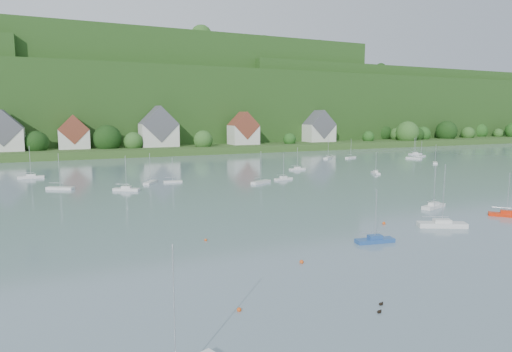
# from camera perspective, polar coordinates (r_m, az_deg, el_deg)

# --- Properties ---
(far_shore_strip) EXTENTS (600.00, 60.00, 3.00)m
(far_shore_strip) POSITION_cam_1_polar(r_m,az_deg,el_deg) (213.45, -14.35, 3.47)
(far_shore_strip) COLOR #345620
(far_shore_strip) RESTS_ON ground
(forested_ridge) EXTENTS (620.00, 181.22, 69.89)m
(forested_ridge) POSITION_cam_1_polar(r_m,az_deg,el_deg) (280.78, -16.94, 8.73)
(forested_ridge) COLOR #1A3B12
(forested_ridge) RESTS_ON ground
(village_building_0) EXTENTS (14.00, 10.40, 16.00)m
(village_building_0) POSITION_cam_1_polar(r_m,az_deg,el_deg) (197.51, -29.68, 4.69)
(village_building_0) COLOR silver
(village_building_0) RESTS_ON far_shore_strip
(village_building_1) EXTENTS (12.00, 9.36, 14.00)m
(village_building_1) POSITION_cam_1_polar(r_m,az_deg,el_deg) (198.89, -22.41, 4.92)
(village_building_1) COLOR silver
(village_building_1) RESTS_ON far_shore_strip
(village_building_2) EXTENTS (16.00, 11.44, 18.00)m
(village_building_2) POSITION_cam_1_polar(r_m,az_deg,el_deg) (202.19, -12.43, 5.79)
(village_building_2) COLOR silver
(village_building_2) RESTS_ON far_shore_strip
(village_building_3) EXTENTS (13.00, 10.40, 15.50)m
(village_building_3) POSITION_cam_1_polar(r_m,az_deg,el_deg) (212.36, -1.64, 5.83)
(village_building_3) COLOR silver
(village_building_3) RESTS_ON far_shore_strip
(village_building_4) EXTENTS (15.00, 10.40, 16.50)m
(village_building_4) POSITION_cam_1_polar(r_m,az_deg,el_deg) (236.89, 8.11, 6.00)
(village_building_4) COLOR silver
(village_building_4) RESTS_ON far_shore_strip
(near_sailboat_1) EXTENTS (5.45, 2.32, 7.13)m
(near_sailboat_1) POSITION_cam_1_polar(r_m,az_deg,el_deg) (61.38, 15.05, -7.90)
(near_sailboat_1) COLOR #254E90
(near_sailboat_1) RESTS_ON ground
(near_sailboat_3) EXTENTS (6.01, 3.18, 7.82)m
(near_sailboat_3) POSITION_cam_1_polar(r_m,az_deg,el_deg) (87.10, 21.89, -3.56)
(near_sailboat_3) COLOR silver
(near_sailboat_3) RESTS_ON ground
(near_sailboat_4) EXTENTS (7.19, 5.04, 9.56)m
(near_sailboat_4) POSITION_cam_1_polar(r_m,az_deg,el_deg) (72.89, 22.82, -5.71)
(near_sailboat_4) COLOR silver
(near_sailboat_4) RESTS_ON ground
(near_sailboat_5) EXTENTS (4.81, 5.07, 7.38)m
(near_sailboat_5) POSITION_cam_1_polar(r_m,az_deg,el_deg) (85.09, 29.56, -4.29)
(near_sailboat_5) COLOR red
(near_sailboat_5) RESTS_ON ground
(mooring_buoy_0) EXTENTS (0.41, 0.41, 0.41)m
(mooring_buoy_0) POSITION_cam_1_polar(r_m,az_deg,el_deg) (39.97, -2.19, -16.97)
(mooring_buoy_0) COLOR #DD5017
(mooring_buoy_0) RESTS_ON ground
(mooring_buoy_2) EXTENTS (0.50, 0.50, 0.50)m
(mooring_buoy_2) POSITION_cam_1_polar(r_m,az_deg,el_deg) (71.89, 16.13, -5.98)
(mooring_buoy_2) COLOR #DD5017
(mooring_buoy_2) RESTS_ON ground
(mooring_buoy_3) EXTENTS (0.38, 0.38, 0.38)m
(mooring_buoy_3) POSITION_cam_1_polar(r_m,az_deg,el_deg) (60.61, -6.49, -8.28)
(mooring_buoy_3) COLOR #DD5017
(mooring_buoy_3) RESTS_ON ground
(mooring_buoy_5) EXTENTS (0.49, 0.49, 0.49)m
(mooring_buoy_5) POSITION_cam_1_polar(r_m,az_deg,el_deg) (51.83, 5.88, -11.09)
(mooring_buoy_5) COLOR #DD5017
(mooring_buoy_5) RESTS_ON ground
(duck_pair) EXTENTS (1.66, 1.48, 0.32)m
(duck_pair) POSITION_cam_1_polar(r_m,az_deg,el_deg) (41.72, 15.69, -16.00)
(duck_pair) COLOR black
(duck_pair) RESTS_ON ground
(far_sailboat_cluster) EXTENTS (198.98, 57.20, 8.71)m
(far_sailboat_cluster) POSITION_cam_1_polar(r_m,az_deg,el_deg) (133.37, -4.29, 0.74)
(far_sailboat_cluster) COLOR silver
(far_sailboat_cluster) RESTS_ON ground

